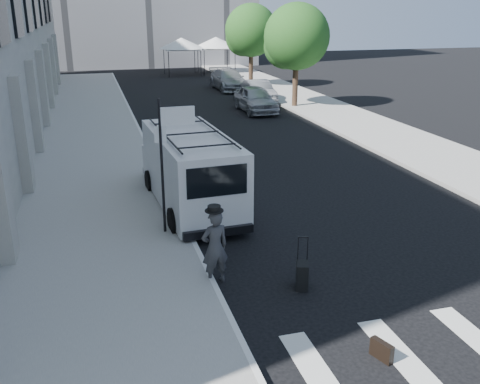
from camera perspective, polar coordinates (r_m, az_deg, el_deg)
ground at (r=12.13m, az=6.71°, el=-9.27°), size 120.00×120.00×0.00m
sidewalk_left at (r=26.42m, az=-15.56°, el=6.06°), size 4.50×48.00×0.15m
sidewalk_right at (r=33.10m, az=8.11°, el=9.11°), size 4.00×56.00×0.15m
sign_pole at (r=13.50m, az=-7.48°, el=5.75°), size 1.03×0.07×3.50m
tree_near at (r=32.22m, az=5.79°, el=15.92°), size 3.80×3.83×6.03m
tree_far at (r=40.72m, az=0.99°, el=16.66°), size 3.80×3.83×6.03m
tent_left at (r=48.60m, az=-6.25°, el=15.47°), size 4.00×4.00×3.20m
tent_right at (r=49.73m, az=-2.59°, el=15.64°), size 4.00×4.00×3.20m
businessman at (r=11.58m, az=-2.71°, el=-5.93°), size 0.68×0.51×1.68m
briefcase at (r=9.86m, az=14.88°, el=-16.01°), size 0.26×0.45×0.34m
suitcase at (r=11.67m, az=6.64°, el=-8.80°), size 0.38×0.47×1.13m
cargo_van at (r=16.00m, az=-5.37°, el=2.45°), size 2.37×6.06×2.25m
parked_car_a at (r=31.12m, az=1.68°, el=9.89°), size 1.77×4.34×1.47m
parked_car_b at (r=34.51m, az=2.00°, el=10.69°), size 1.55×4.10×1.34m
parked_car_c at (r=39.69m, az=-1.20°, el=11.88°), size 2.16×5.03×1.44m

